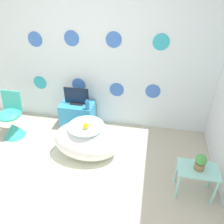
{
  "coord_description": "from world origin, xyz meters",
  "views": [
    {
      "loc": [
        0.96,
        -1.58,
        2.41
      ],
      "look_at": [
        0.48,
        0.86,
        0.83
      ],
      "focal_mm": 35.0,
      "sensor_mm": 36.0,
      "label": 1
    }
  ],
  "objects_px": {
    "bathtub": "(87,140)",
    "tv": "(76,97)",
    "chair": "(12,122)",
    "potted_plant_left": "(201,162)",
    "vase": "(87,105)"
  },
  "relations": [
    {
      "from": "potted_plant_left",
      "to": "vase",
      "type": "bearing_deg",
      "value": 149.53
    },
    {
      "from": "chair",
      "to": "vase",
      "type": "relative_size",
      "value": 4.38
    },
    {
      "from": "bathtub",
      "to": "tv",
      "type": "relative_size",
      "value": 2.32
    },
    {
      "from": "tv",
      "to": "potted_plant_left",
      "type": "bearing_deg",
      "value": -30.63
    },
    {
      "from": "tv",
      "to": "potted_plant_left",
      "type": "relative_size",
      "value": 2.05
    },
    {
      "from": "bathtub",
      "to": "tv",
      "type": "xyz_separation_m",
      "value": [
        -0.39,
        0.72,
        0.32
      ]
    },
    {
      "from": "bathtub",
      "to": "tv",
      "type": "bearing_deg",
      "value": 118.39
    },
    {
      "from": "chair",
      "to": "potted_plant_left",
      "type": "relative_size",
      "value": 3.73
    },
    {
      "from": "tv",
      "to": "potted_plant_left",
      "type": "distance_m",
      "value": 2.22
    },
    {
      "from": "vase",
      "to": "chair",
      "type": "bearing_deg",
      "value": -164.88
    },
    {
      "from": "tv",
      "to": "vase",
      "type": "height_order",
      "value": "tv"
    },
    {
      "from": "vase",
      "to": "bathtub",
      "type": "bearing_deg",
      "value": -75.33
    },
    {
      "from": "vase",
      "to": "potted_plant_left",
      "type": "height_order",
      "value": "vase"
    },
    {
      "from": "bathtub",
      "to": "chair",
      "type": "distance_m",
      "value": 1.42
    },
    {
      "from": "potted_plant_left",
      "to": "tv",
      "type": "bearing_deg",
      "value": 149.37
    }
  ]
}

